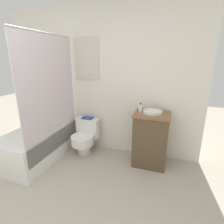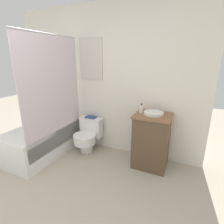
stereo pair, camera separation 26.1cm
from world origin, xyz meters
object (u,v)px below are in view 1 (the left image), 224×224
toilet (85,136)px  soap_bottle (140,108)px  book_on_tank (88,118)px  sink (153,112)px

toilet → soap_bottle: 1.14m
book_on_tank → soap_bottle: bearing=-6.5°
toilet → sink: 1.28m
toilet → book_on_tank: size_ratio=3.12×
toilet → sink: (1.15, 0.03, 0.56)m
toilet → book_on_tank: 0.33m
soap_bottle → toilet: bearing=-179.0°
toilet → book_on_tank: (0.00, 0.13, 0.30)m
sink → toilet: bearing=-178.7°
toilet → sink: sink is taller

